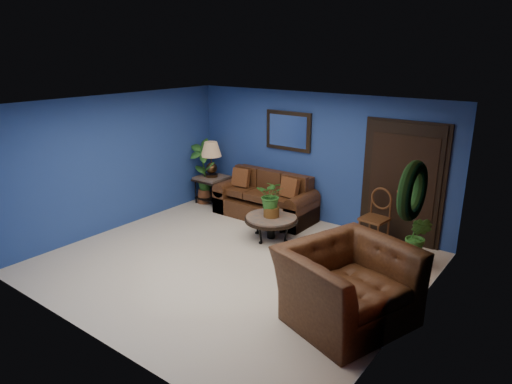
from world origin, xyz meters
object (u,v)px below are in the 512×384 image
Objects in this scene: sofa at (267,202)px; table_lamp at (211,155)px; side_chair at (377,213)px; end_table at (212,183)px; armchair at (347,285)px; coffee_table at (271,219)px.

sofa is 2.76× the size of table_lamp.
table_lamp reaches higher than side_chair.
side_chair is at bearing 1.10° from table_lamp.
end_table is 0.88× the size of table_lamp.
end_table is at bearing 80.51° from armchair.
table_lamp is (0.00, 0.00, 0.62)m from end_table.
armchair is at bearing -39.35° from sofa.
end_table is 3.78m from side_chair.
coffee_table is at bearing -50.40° from sofa.
armchair reaches higher than sofa.
table_lamp is at bearing -172.18° from side_chair.
sofa is at bearing 69.65° from armchair.
side_chair is at bearing 1.13° from sofa.
armchair is at bearing -34.79° from coffee_table.
side_chair is 0.66× the size of armchair.
coffee_table is at bearing 74.21° from armchair.
coffee_table is (0.73, -0.88, 0.05)m from sofa.
end_table is (-1.47, -0.03, 0.15)m from sofa.
coffee_table is 1.84m from side_chair.
coffee_table is 2.75m from armchair.
coffee_table is at bearing -21.15° from end_table.
armchair is (0.67, -2.49, -0.07)m from side_chair.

